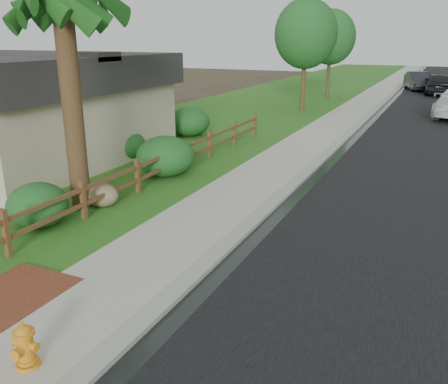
% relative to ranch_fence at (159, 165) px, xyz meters
% --- Properties ---
extents(ground, '(120.00, 120.00, 0.00)m').
position_rel_ranch_fence_xyz_m(ground, '(3.60, -6.40, -0.62)').
color(ground, '#342C1C').
extents(road, '(8.00, 90.00, 0.02)m').
position_rel_ranch_fence_xyz_m(road, '(8.20, 28.60, -0.61)').
color(road, black).
rests_on(road, ground).
extents(curb, '(0.40, 90.00, 0.12)m').
position_rel_ranch_fence_xyz_m(curb, '(4.00, 28.60, -0.56)').
color(curb, gray).
rests_on(curb, ground).
extents(wet_gutter, '(0.50, 90.00, 0.00)m').
position_rel_ranch_fence_xyz_m(wet_gutter, '(4.35, 28.60, -0.60)').
color(wet_gutter, black).
rests_on(wet_gutter, road).
extents(sidewalk, '(2.20, 90.00, 0.10)m').
position_rel_ranch_fence_xyz_m(sidewalk, '(2.70, 28.60, -0.57)').
color(sidewalk, '#AAA294').
rests_on(sidewalk, ground).
extents(grass_strip, '(1.60, 90.00, 0.06)m').
position_rel_ranch_fence_xyz_m(grass_strip, '(0.80, 28.60, -0.59)').
color(grass_strip, '#225D1A').
rests_on(grass_strip, ground).
extents(lawn_near, '(9.00, 90.00, 0.04)m').
position_rel_ranch_fence_xyz_m(lawn_near, '(-4.40, 28.60, -0.60)').
color(lawn_near, '#225D1A').
rests_on(lawn_near, ground).
extents(brick_patch, '(1.60, 2.40, 0.11)m').
position_rel_ranch_fence_xyz_m(brick_patch, '(1.40, -7.40, -0.56)').
color(brick_patch, maroon).
rests_on(brick_patch, ground).
extents(ranch_fence, '(0.12, 16.92, 1.10)m').
position_rel_ranch_fence_xyz_m(ranch_fence, '(0.00, 0.00, 0.00)').
color(ranch_fence, '#4F331A').
rests_on(ranch_fence, ground).
extents(house, '(10.60, 9.60, 4.05)m').
position_rel_ranch_fence_xyz_m(house, '(-7.40, 0.60, 1.46)').
color(house, tan).
rests_on(house, ground).
extents(fire_hydrant, '(0.46, 0.37, 0.71)m').
position_rel_ranch_fence_xyz_m(fire_hydrant, '(3.19, -8.52, -0.19)').
color(fire_hydrant, orange).
rests_on(fire_hydrant, sidewalk).
extents(dark_car_mid, '(2.43, 5.32, 1.77)m').
position_rel_ranch_fence_xyz_m(dark_car_mid, '(7.35, 30.90, 0.29)').
color(dark_car_mid, black).
rests_on(dark_car_mid, road).
extents(dark_car_far, '(2.87, 5.05, 1.57)m').
position_rel_ranch_fence_xyz_m(dark_car_far, '(5.60, 33.94, 0.19)').
color(dark_car_far, black).
rests_on(dark_car_far, road).
extents(boulder, '(1.21, 1.05, 0.68)m').
position_rel_ranch_fence_xyz_m(boulder, '(-0.30, -2.53, -0.28)').
color(boulder, brown).
rests_on(boulder, ground).
extents(shrub_a, '(1.93, 1.93, 1.12)m').
position_rel_ranch_fence_xyz_m(shrub_a, '(-0.77, -4.36, -0.06)').
color(shrub_a, '#18441B').
rests_on(shrub_a, ground).
extents(shrub_b, '(2.36, 2.36, 1.37)m').
position_rel_ranch_fence_xyz_m(shrub_b, '(-0.30, 0.86, 0.07)').
color(shrub_b, '#18441B').
rests_on(shrub_b, ground).
extents(shrub_c, '(1.71, 1.71, 1.18)m').
position_rel_ranch_fence_xyz_m(shrub_c, '(-2.90, 2.08, -0.03)').
color(shrub_c, '#18441B').
rests_on(shrub_c, ground).
extents(shrub_d, '(2.67, 2.67, 1.37)m').
position_rel_ranch_fence_xyz_m(shrub_d, '(-2.90, 7.18, 0.07)').
color(shrub_d, '#18441B').
rests_on(shrub_d, ground).
extents(tree_near_left, '(3.86, 3.86, 6.83)m').
position_rel_ranch_fence_xyz_m(tree_near_left, '(-0.30, 17.54, 4.08)').
color(tree_near_left, '#3A2117').
rests_on(tree_near_left, ground).
extents(tree_mid_left, '(3.65, 3.65, 6.52)m').
position_rel_ranch_fence_xyz_m(tree_mid_left, '(-0.30, 24.45, 3.88)').
color(tree_mid_left, '#3A2117').
rests_on(tree_mid_left, ground).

